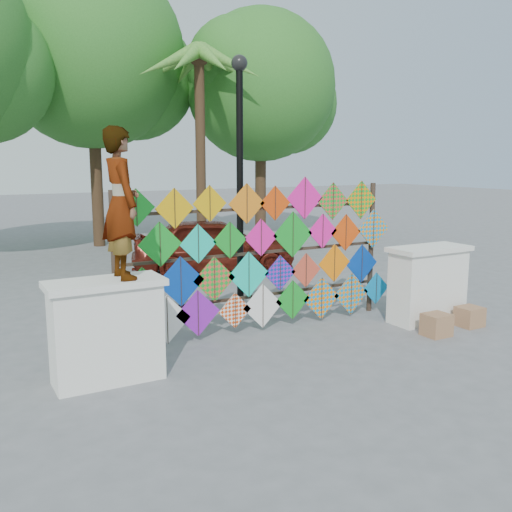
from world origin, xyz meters
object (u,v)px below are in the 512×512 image
object	(u,v)px
vendor_woman	(121,204)
sedan	(214,245)
kite_rack	(267,257)
lamppost	(240,160)

from	to	relation	value
vendor_woman	sedan	size ratio (longest dim) A/B	0.47
vendor_woman	kite_rack	bearing A→B (deg)	-71.69
sedan	vendor_woman	bearing A→B (deg)	163.95
vendor_woman	lamppost	size ratio (longest dim) A/B	0.41
sedan	kite_rack	bearing A→B (deg)	-176.79
kite_rack	sedan	distance (m)	4.90
kite_rack	sedan	bearing A→B (deg)	75.02
kite_rack	lamppost	xyz separation A→B (m)	(0.19, 1.28, 1.51)
kite_rack	vendor_woman	size ratio (longest dim) A/B	2.72
vendor_woman	lamppost	xyz separation A→B (m)	(2.76, 2.20, 0.50)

